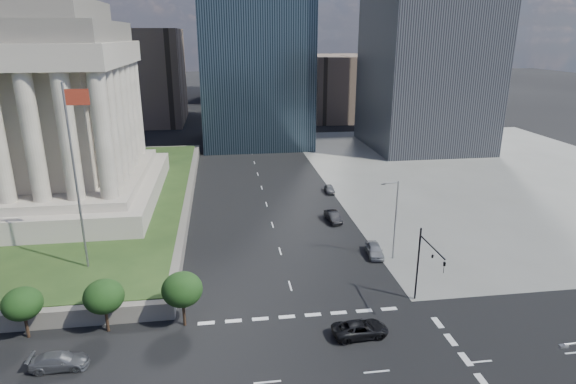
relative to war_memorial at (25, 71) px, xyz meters
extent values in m
plane|color=black|center=(34.00, 52.00, -21.40)|extent=(500.00, 500.00, 0.00)
cube|color=slate|center=(80.00, 12.00, -21.38)|extent=(68.00, 90.00, 0.03)
cylinder|color=slate|center=(12.00, -24.00, -9.50)|extent=(0.24, 0.24, 20.00)
cube|color=maroon|center=(13.20, -24.00, -1.00)|extent=(2.40, 0.05, 1.60)
cube|color=black|center=(36.00, 47.00, 8.60)|extent=(26.00, 26.00, 60.00)
cube|color=brown|center=(66.00, 82.00, -11.40)|extent=(20.00, 30.00, 20.00)
cube|color=brown|center=(4.00, 82.00, -7.40)|extent=(24.00, 30.00, 28.00)
cylinder|color=black|center=(46.50, -32.50, -17.40)|extent=(0.18, 0.18, 8.00)
cylinder|color=black|center=(46.50, -35.25, -14.20)|extent=(0.14, 5.50, 0.14)
cube|color=black|center=(46.50, -38.00, -15.00)|extent=(0.30, 0.30, 1.10)
cube|color=slate|center=(45.70, -54.00, -11.70)|extent=(0.50, 0.22, 0.14)
cylinder|color=slate|center=(47.50, -23.00, -16.40)|extent=(0.16, 0.16, 10.00)
cylinder|color=slate|center=(46.60, -23.00, -11.60)|extent=(1.80, 0.12, 0.12)
cube|color=slate|center=(45.70, -23.00, -11.70)|extent=(0.50, 0.22, 0.14)
imported|color=black|center=(39.03, -38.00, -20.68)|extent=(5.34, 2.75, 1.44)
imported|color=#4C4E53|center=(13.17, -38.92, -20.72)|extent=(4.72, 1.94, 1.37)
imported|color=gray|center=(45.50, -21.90, -20.62)|extent=(2.37, 4.76, 1.56)
imported|color=black|center=(43.00, -9.89, -20.65)|extent=(4.64, 1.95, 1.49)
imported|color=#4C4E53|center=(45.50, 3.58, -20.75)|extent=(1.73, 3.90, 1.30)
camera|label=1|loc=(27.25, -74.49, 4.87)|focal=30.00mm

